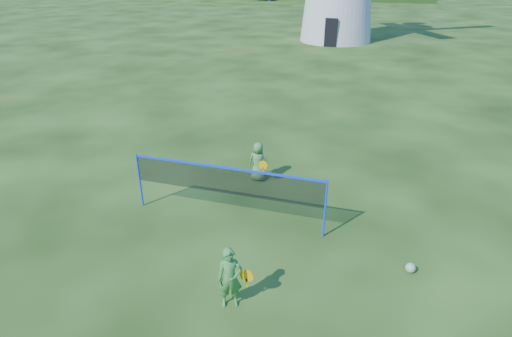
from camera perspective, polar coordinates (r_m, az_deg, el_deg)
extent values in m
plane|color=black|center=(10.82, -1.81, -8.13)|extent=(220.00, 220.00, 0.00)
cube|color=black|center=(34.61, 10.05, 17.57)|extent=(0.96, 0.12, 2.12)
cylinder|color=blue|center=(11.82, -15.37, -1.58)|extent=(0.05, 0.05, 1.55)
cylinder|color=blue|center=(10.26, 9.29, -5.47)|extent=(0.05, 0.05, 1.55)
cube|color=black|center=(10.60, -4.02, -1.71)|extent=(5.00, 0.02, 0.70)
cube|color=blue|center=(10.43, -4.08, 0.09)|extent=(5.00, 0.02, 0.06)
imported|color=#3B8A37|center=(8.36, -3.54, -14.52)|extent=(0.57, 0.48, 1.32)
cylinder|color=#F6B30C|center=(8.42, -1.25, -14.23)|extent=(0.28, 0.02, 0.28)
cube|color=#F6B30C|center=(8.54, -1.24, -15.10)|extent=(0.03, 0.02, 0.20)
imported|color=#518C43|center=(12.85, 0.30, 0.93)|extent=(0.61, 0.40, 1.22)
cylinder|color=#F6B30C|center=(12.59, 0.97, 0.45)|extent=(0.28, 0.02, 0.28)
cube|color=#F6B30C|center=(12.67, 0.96, -0.24)|extent=(0.03, 0.02, 0.20)
sphere|color=green|center=(10.02, 20.08, -12.45)|extent=(0.22, 0.22, 0.22)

